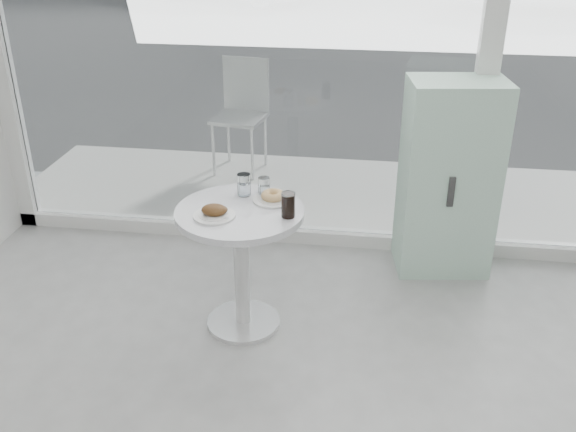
% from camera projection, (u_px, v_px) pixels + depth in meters
% --- Properties ---
extents(room_shell, '(6.00, 6.00, 6.00)m').
position_uv_depth(room_shell, '(188.00, 269.00, 0.79)').
color(room_shell, white).
rests_on(room_shell, ground).
extents(storefront, '(5.00, 0.14, 3.00)m').
position_uv_depth(storefront, '(360.00, 5.00, 4.03)').
color(storefront, silver).
rests_on(storefront, ground).
extents(main_table, '(0.72, 0.72, 0.77)m').
position_uv_depth(main_table, '(241.00, 244.00, 3.64)').
color(main_table, silver).
rests_on(main_table, ground).
extents(patio_deck, '(5.60, 1.60, 0.05)m').
position_uv_depth(patio_deck, '(346.00, 196.00, 5.50)').
color(patio_deck, beige).
rests_on(patio_deck, ground).
extents(mint_cabinet, '(0.66, 0.48, 1.31)m').
position_uv_depth(mint_cabinet, '(448.00, 179.00, 4.22)').
color(mint_cabinet, '#A2CFB6').
rests_on(mint_cabinet, ground).
extents(patio_chair, '(0.49, 0.49, 1.00)m').
position_uv_depth(patio_chair, '(242.00, 108.00, 5.77)').
color(patio_chair, silver).
rests_on(patio_chair, patio_deck).
extents(plate_fritter, '(0.23, 0.23, 0.07)m').
position_uv_depth(plate_fritter, '(215.00, 212.00, 3.45)').
color(plate_fritter, silver).
rests_on(plate_fritter, main_table).
extents(plate_donut, '(0.23, 0.23, 0.06)m').
position_uv_depth(plate_donut, '(273.00, 197.00, 3.64)').
color(plate_donut, silver).
rests_on(plate_donut, main_table).
extents(water_tumbler_a, '(0.08, 0.08, 0.13)m').
position_uv_depth(water_tumbler_a, '(244.00, 186.00, 3.69)').
color(water_tumbler_a, white).
rests_on(water_tumbler_a, main_table).
extents(water_tumbler_b, '(0.07, 0.07, 0.11)m').
position_uv_depth(water_tumbler_b, '(264.00, 188.00, 3.69)').
color(water_tumbler_b, white).
rests_on(water_tumbler_b, main_table).
extents(cola_glass, '(0.07, 0.07, 0.14)m').
position_uv_depth(cola_glass, '(288.00, 205.00, 3.43)').
color(cola_glass, white).
rests_on(cola_glass, main_table).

